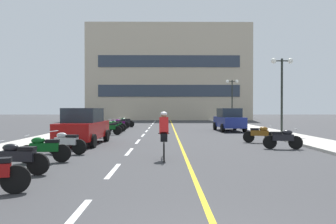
{
  "coord_description": "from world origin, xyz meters",
  "views": [
    {
      "loc": [
        -0.49,
        -3.06,
        1.8
      ],
      "look_at": [
        -0.31,
        19.54,
        1.55
      ],
      "focal_mm": 33.56,
      "sensor_mm": 36.0,
      "label": 1
    }
  ],
  "objects": [
    {
      "name": "motorcycle_6",
      "position": [
        -4.7,
        16.23,
        0.47
      ],
      "size": [
        1.69,
        0.6,
        0.92
      ],
      "color": "black",
      "rests_on": "ground"
    },
    {
      "name": "ground_plane",
      "position": [
        0.0,
        21.0,
        0.0
      ],
      "size": [
        140.0,
        140.0,
        0.0
      ],
      "primitive_type": "plane",
      "color": "#38383A"
    },
    {
      "name": "curb_right",
      "position": [
        7.2,
        24.0,
        0.06
      ],
      "size": [
        2.4,
        72.0,
        0.12
      ],
      "primitive_type": "cube",
      "color": "#B7B2A8",
      "rests_on": "ground"
    },
    {
      "name": "motorcycle_4",
      "position": [
        4.7,
        10.74,
        0.47
      ],
      "size": [
        1.7,
        0.6,
        0.92
      ],
      "color": "black",
      "rests_on": "ground"
    },
    {
      "name": "lane_dash_7",
      "position": [
        -2.0,
        30.0,
        0.0
      ],
      "size": [
        0.14,
        2.2,
        0.01
      ],
      "primitive_type": "cube",
      "color": "silver",
      "rests_on": "ground"
    },
    {
      "name": "lane_dash_9",
      "position": [
        -2.0,
        38.0,
        0.0
      ],
      "size": [
        0.14,
        2.2,
        0.01
      ],
      "primitive_type": "cube",
      "color": "silver",
      "rests_on": "ground"
    },
    {
      "name": "motorcycle_2",
      "position": [
        -4.51,
        7.33,
        0.47
      ],
      "size": [
        1.69,
        0.6,
        0.92
      ],
      "color": "black",
      "rests_on": "ground"
    },
    {
      "name": "motorcycle_7",
      "position": [
        -4.33,
        18.42,
        0.47
      ],
      "size": [
        1.69,
        0.61,
        0.92
      ],
      "color": "black",
      "rests_on": "ground"
    },
    {
      "name": "lane_dash_0",
      "position": [
        -2.0,
        2.0,
        0.0
      ],
      "size": [
        0.14,
        2.2,
        0.01
      ],
      "primitive_type": "cube",
      "color": "silver",
      "rests_on": "ground"
    },
    {
      "name": "parked_car_near",
      "position": [
        -4.61,
        12.67,
        0.92
      ],
      "size": [
        2.02,
        4.25,
        1.82
      ],
      "color": "black",
      "rests_on": "ground"
    },
    {
      "name": "motorcycle_8",
      "position": [
        -4.41,
        20.04,
        0.47
      ],
      "size": [
        1.7,
        0.6,
        0.92
      ],
      "color": "black",
      "rests_on": "ground"
    },
    {
      "name": "motorcycle_12",
      "position": [
        -4.33,
        26.88,
        0.47
      ],
      "size": [
        1.69,
        0.62,
        0.92
      ],
      "color": "black",
      "rests_on": "ground"
    },
    {
      "name": "curb_left",
      "position": [
        -7.2,
        24.0,
        0.06
      ],
      "size": [
        2.4,
        72.0,
        0.12
      ],
      "primitive_type": "cube",
      "color": "#B7B2A8",
      "rests_on": "ground"
    },
    {
      "name": "motorcycle_11",
      "position": [
        -4.57,
        24.91,
        0.47
      ],
      "size": [
        1.7,
        0.6,
        0.92
      ],
      "color": "black",
      "rests_on": "ground"
    },
    {
      "name": "office_building",
      "position": [
        0.06,
        49.26,
        7.53
      ],
      "size": [
        25.82,
        8.65,
        15.07
      ],
      "color": "#BCAD93",
      "rests_on": "ground"
    },
    {
      "name": "lane_dash_2",
      "position": [
        -2.0,
        10.0,
        0.0
      ],
      "size": [
        0.14,
        2.2,
        0.01
      ],
      "primitive_type": "cube",
      "color": "silver",
      "rests_on": "ground"
    },
    {
      "name": "centre_line_yellow",
      "position": [
        0.25,
        24.0,
        0.0
      ],
      "size": [
        0.12,
        66.0,
        0.01
      ],
      "primitive_type": "cube",
      "color": "gold",
      "rests_on": "ground"
    },
    {
      "name": "motorcycle_10",
      "position": [
        -4.69,
        23.41,
        0.47
      ],
      "size": [
        1.68,
        0.67,
        0.92
      ],
      "color": "black",
      "rests_on": "ground"
    },
    {
      "name": "lane_dash_4",
      "position": [
        -2.0,
        18.0,
        0.0
      ],
      "size": [
        0.14,
        2.2,
        0.01
      ],
      "primitive_type": "cube",
      "color": "silver",
      "rests_on": "ground"
    },
    {
      "name": "motorcycle_13",
      "position": [
        -4.6,
        28.77,
        0.47
      ],
      "size": [
        1.67,
        0.68,
        0.92
      ],
      "color": "black",
      "rests_on": "ground"
    },
    {
      "name": "cyclist_rider",
      "position": [
        -0.55,
        8.01,
        0.89
      ],
      "size": [
        0.42,
        1.77,
        1.71
      ],
      "color": "black",
      "rests_on": "ground"
    },
    {
      "name": "street_lamp_far",
      "position": [
        7.23,
        33.22,
        3.8
      ],
      "size": [
        1.46,
        0.36,
        5.01
      ],
      "color": "black",
      "rests_on": "curb_right"
    },
    {
      "name": "motorcycle_5",
      "position": [
        4.44,
        13.27,
        0.47
      ],
      "size": [
        1.67,
        0.69,
        0.92
      ],
      "color": "black",
      "rests_on": "ground"
    },
    {
      "name": "lane_dash_5",
      "position": [
        -2.0,
        22.0,
        0.0
      ],
      "size": [
        0.14,
        2.2,
        0.01
      ],
      "primitive_type": "cube",
      "color": "silver",
      "rests_on": "ground"
    },
    {
      "name": "street_lamp_mid",
      "position": [
        7.15,
        17.48,
        3.78
      ],
      "size": [
        1.46,
        0.36,
        4.99
      ],
      "color": "black",
      "rests_on": "curb_right"
    },
    {
      "name": "lane_dash_11",
      "position": [
        -2.0,
        46.0,
        0.0
      ],
      "size": [
        0.14,
        2.2,
        0.01
      ],
      "primitive_type": "cube",
      "color": "silver",
      "rests_on": "ground"
    },
    {
      "name": "lane_dash_1",
      "position": [
        -2.0,
        6.0,
        0.0
      ],
      "size": [
        0.14,
        2.2,
        0.01
      ],
      "primitive_type": "cube",
      "color": "silver",
      "rests_on": "ground"
    },
    {
      "name": "lane_dash_10",
      "position": [
        -2.0,
        42.0,
        0.0
      ],
      "size": [
        0.14,
        2.2,
        0.01
      ],
      "primitive_type": "cube",
      "color": "silver",
      "rests_on": "ground"
    },
    {
      "name": "motorcycle_3",
      "position": [
        -4.4,
        9.29,
        0.47
      ],
      "size": [
        1.68,
        0.66,
        0.92
      ],
      "color": "black",
      "rests_on": "ground"
    },
    {
      "name": "motorcycle_9",
      "position": [
        -4.4,
        21.73,
        0.47
      ],
      "size": [
        1.67,
        0.7,
        0.92
      ],
      "color": "black",
      "rests_on": "ground"
    },
    {
      "name": "parked_car_mid",
      "position": [
        4.61,
        22.05,
        0.92
      ],
      "size": [
        2.08,
        4.28,
        1.82
      ],
      "color": "black",
      "rests_on": "ground"
    },
    {
      "name": "lane_dash_3",
      "position": [
        -2.0,
        14.0,
        0.0
      ],
      "size": [
        0.14,
        2.2,
        0.01
      ],
      "primitive_type": "cube",
      "color": "silver",
      "rests_on": "ground"
    },
    {
      "name": "lane_dash_8",
      "position": [
        -2.0,
        34.0,
        0.0
      ],
      "size": [
        0.14,
        2.2,
        0.01
      ],
      "primitive_type": "cube",
      "color": "silver",
      "rests_on": "ground"
    },
    {
      "name": "motorcycle_1",
      "position": [
        -4.48,
        5.41,
        0.47
      ],
      "size": [
        1.7,
        0.6,
        0.92
      ],
      "color": "black",
      "rests_on": "ground"
    },
    {
      "name": "lane_dash_6",
      "position": [
        -2.0,
        26.0,
        0.0
      ],
      "size": [
        0.14,
        2.2,
        0.01
      ],
      "primitive_type": "cube",
      "color": "silver",
      "rests_on": "ground"
    }
  ]
}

